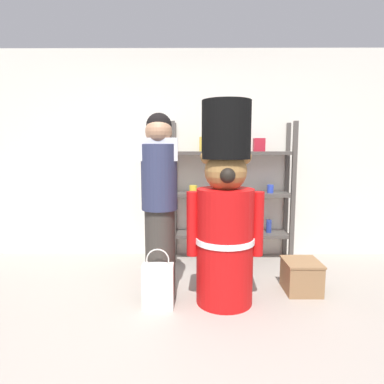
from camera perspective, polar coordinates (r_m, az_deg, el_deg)
name	(u,v)px	position (r m, az deg, el deg)	size (l,w,h in m)	color
ground_plane	(173,353)	(2.51, -3.22, -25.91)	(6.40, 6.40, 0.00)	#9E9389
back_wall	(183,155)	(4.29, -1.53, 6.42)	(6.40, 0.12, 2.60)	silver
merchandise_shelf	(231,191)	(4.13, 6.76, 0.20)	(1.49, 0.35, 1.70)	#4C4742
teddy_bear_guard	(225,213)	(2.91, 5.74, -3.68)	(0.68, 0.52, 1.78)	red
person_shopper	(160,202)	(2.98, -5.60, -1.68)	(0.34, 0.32, 1.69)	#38332D
shopping_bag	(158,286)	(2.98, -5.88, -15.77)	(0.27, 0.14, 0.53)	silver
display_crate	(301,276)	(3.47, 18.33, -13.60)	(0.34, 0.37, 0.31)	olive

